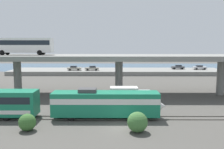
{
  "coord_description": "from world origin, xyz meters",
  "views": [
    {
      "loc": [
        -1.02,
        -29.43,
        10.38
      ],
      "look_at": [
        -1.35,
        16.01,
        4.58
      ],
      "focal_mm": 39.88,
      "sensor_mm": 36.0,
      "label": 1
    }
  ],
  "objects_px": {
    "parked_car_1": "(178,67)",
    "parked_car_2": "(200,67)",
    "train_locomotive": "(111,103)",
    "transit_bus_on_overpass": "(23,45)",
    "parked_car_3": "(92,68)",
    "parked_car_0": "(74,68)",
    "service_truck_west": "(129,95)"
  },
  "relations": [
    {
      "from": "parked_car_2",
      "to": "parked_car_1",
      "type": "bearing_deg",
      "value": 169.64
    },
    {
      "from": "transit_bus_on_overpass",
      "to": "service_truck_west",
      "type": "height_order",
      "value": "transit_bus_on_overpass"
    },
    {
      "from": "parked_car_2",
      "to": "parked_car_3",
      "type": "bearing_deg",
      "value": -175.55
    },
    {
      "from": "service_truck_west",
      "to": "parked_car_1",
      "type": "relative_size",
      "value": 1.57
    },
    {
      "from": "train_locomotive",
      "to": "parked_car_2",
      "type": "height_order",
      "value": "train_locomotive"
    },
    {
      "from": "parked_car_3",
      "to": "service_truck_west",
      "type": "bearing_deg",
      "value": 103.43
    },
    {
      "from": "parked_car_0",
      "to": "parked_car_1",
      "type": "xyz_separation_m",
      "value": [
        35.3,
        4.02,
        -0.0
      ]
    },
    {
      "from": "train_locomotive",
      "to": "transit_bus_on_overpass",
      "type": "distance_m",
      "value": 25.96
    },
    {
      "from": "transit_bus_on_overpass",
      "to": "parked_car_0",
      "type": "relative_size",
      "value": 2.68
    },
    {
      "from": "parked_car_0",
      "to": "parked_car_1",
      "type": "relative_size",
      "value": 1.03
    },
    {
      "from": "train_locomotive",
      "to": "parked_car_2",
      "type": "xyz_separation_m",
      "value": [
        29.68,
        51.01,
        -0.09
      ]
    },
    {
      "from": "parked_car_1",
      "to": "parked_car_3",
      "type": "relative_size",
      "value": 0.96
    },
    {
      "from": "parked_car_1",
      "to": "parked_car_2",
      "type": "bearing_deg",
      "value": 169.64
    },
    {
      "from": "parked_car_0",
      "to": "parked_car_3",
      "type": "distance_m",
      "value": 5.95
    },
    {
      "from": "transit_bus_on_overpass",
      "to": "parked_car_1",
      "type": "relative_size",
      "value": 2.77
    },
    {
      "from": "parked_car_2",
      "to": "parked_car_3",
      "type": "relative_size",
      "value": 0.96
    },
    {
      "from": "parked_car_0",
      "to": "transit_bus_on_overpass",
      "type": "bearing_deg",
      "value": -99.64
    },
    {
      "from": "transit_bus_on_overpass",
      "to": "parked_car_2",
      "type": "relative_size",
      "value": 2.75
    },
    {
      "from": "parked_car_0",
      "to": "parked_car_3",
      "type": "xyz_separation_m",
      "value": [
        5.95,
        -0.11,
        -0.0
      ]
    },
    {
      "from": "service_truck_west",
      "to": "parked_car_3",
      "type": "bearing_deg",
      "value": 103.43
    },
    {
      "from": "parked_car_1",
      "to": "parked_car_2",
      "type": "relative_size",
      "value": 0.99
    },
    {
      "from": "train_locomotive",
      "to": "parked_car_2",
      "type": "bearing_deg",
      "value": 59.81
    },
    {
      "from": "transit_bus_on_overpass",
      "to": "parked_car_0",
      "type": "height_order",
      "value": "transit_bus_on_overpass"
    },
    {
      "from": "train_locomotive",
      "to": "transit_bus_on_overpass",
      "type": "bearing_deg",
      "value": 136.7
    },
    {
      "from": "train_locomotive",
      "to": "service_truck_west",
      "type": "height_order",
      "value": "train_locomotive"
    },
    {
      "from": "service_truck_west",
      "to": "parked_car_0",
      "type": "xyz_separation_m",
      "value": [
        -15.68,
        40.86,
        0.46
      ]
    },
    {
      "from": "parked_car_2",
      "to": "transit_bus_on_overpass",
      "type": "bearing_deg",
      "value": -144.49
    },
    {
      "from": "train_locomotive",
      "to": "parked_car_3",
      "type": "bearing_deg",
      "value": 97.97
    },
    {
      "from": "parked_car_3",
      "to": "parked_car_1",
      "type": "bearing_deg",
      "value": -171.99
    },
    {
      "from": "service_truck_west",
      "to": "parked_car_1",
      "type": "height_order",
      "value": "service_truck_west"
    },
    {
      "from": "train_locomotive",
      "to": "parked_car_0",
      "type": "xyz_separation_m",
      "value": [
        -12.7,
        48.29,
        -0.09
      ]
    },
    {
      "from": "parked_car_1",
      "to": "service_truck_west",
      "type": "bearing_deg",
      "value": 66.39
    }
  ]
}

